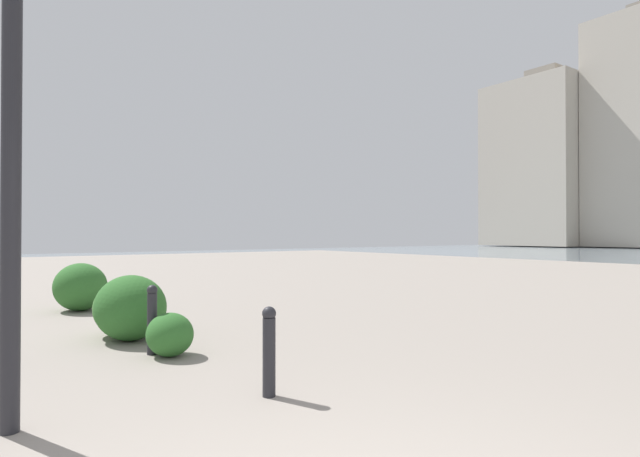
% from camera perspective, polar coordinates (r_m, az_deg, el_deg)
% --- Properties ---
extents(building_highrise, '(12.20, 15.09, 23.75)m').
position_cam_1_polar(building_highrise, '(75.53, 24.69, 6.54)').
color(building_highrise, '#B2A899').
rests_on(building_highrise, ground).
extents(lamppost, '(0.98, 0.28, 4.17)m').
position_cam_1_polar(lamppost, '(4.64, -31.59, 15.29)').
color(lamppost, '#232328').
rests_on(lamppost, ground).
extents(bollard_near, '(0.13, 0.13, 0.83)m').
position_cam_1_polar(bollard_near, '(4.78, -5.81, -13.51)').
color(bollard_near, '#232328').
rests_on(bollard_near, ground).
extents(bollard_mid, '(0.13, 0.13, 0.86)m').
position_cam_1_polar(bollard_mid, '(6.68, -18.53, -9.63)').
color(bollard_mid, '#232328').
rests_on(bollard_mid, ground).
extents(shrub_low, '(1.08, 0.97, 0.92)m').
position_cam_1_polar(shrub_low, '(7.65, -20.71, -8.40)').
color(shrub_low, '#2D6628').
rests_on(shrub_low, ground).
extents(shrub_round, '(1.09, 0.98, 0.93)m').
position_cam_1_polar(shrub_round, '(10.92, -25.56, -6.00)').
color(shrub_round, '#2D6628').
rests_on(shrub_round, ground).
extents(shrub_wide, '(0.95, 0.86, 0.81)m').
position_cam_1_polar(shrub_wide, '(8.01, -21.35, -8.43)').
color(shrub_wide, '#477F38').
rests_on(shrub_wide, ground).
extents(shrub_tall, '(0.62, 0.56, 0.53)m').
position_cam_1_polar(shrub_tall, '(6.54, -16.68, -11.46)').
color(shrub_tall, '#2D6628').
rests_on(shrub_tall, ground).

